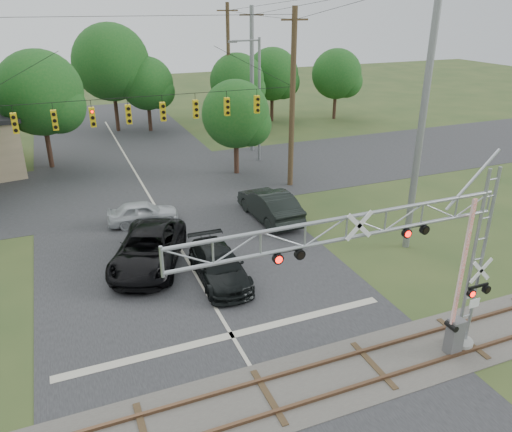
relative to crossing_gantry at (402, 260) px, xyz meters
name	(u,v)px	position (x,y,z in m)	size (l,w,h in m)	color
road_main	(199,280)	(-4.35, 8.36, -4.32)	(14.00, 90.00, 0.02)	#262628
road_cross	(142,184)	(-4.35, 22.36, -4.32)	(90.00, 12.00, 0.02)	#262628
railroad_track	(268,397)	(-4.35, 0.36, -4.30)	(90.00, 3.20, 0.17)	#45403C
crossing_gantry	(402,260)	(0.00, 0.00, 0.00)	(11.22, 0.88, 6.92)	gray
traffic_signal_span	(160,112)	(-3.49, 18.36, 1.42)	(19.34, 0.36, 11.50)	gray
pickup_black	(148,249)	(-6.14, 10.57, -3.47)	(2.87, 6.22, 1.73)	black
car_dark	(219,266)	(-3.46, 8.00, -3.61)	(2.02, 4.96, 1.44)	black
sedan_silver	(143,213)	(-5.48, 15.61, -3.66)	(1.59, 3.96, 1.35)	#B4B9BC
suv_dark	(270,205)	(1.47, 13.50, -3.44)	(1.87, 5.38, 1.77)	black
streetlight	(257,95)	(5.19, 24.48, 0.89)	(2.49, 0.26, 9.33)	gray
utility_poles	(170,95)	(-2.37, 20.59, 2.00)	(23.53, 27.49, 13.32)	#3D291C
treeline	(86,86)	(-6.51, 33.26, 0.99)	(50.34, 22.75, 10.04)	#3A241A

